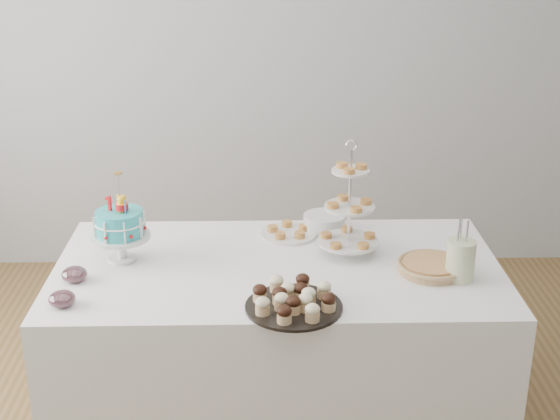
{
  "coord_description": "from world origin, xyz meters",
  "views": [
    {
      "loc": [
        -0.06,
        -2.74,
        2.21
      ],
      "look_at": [
        0.01,
        0.3,
        1.02
      ],
      "focal_mm": 50.0,
      "sensor_mm": 36.0,
      "label": 1
    }
  ],
  "objects_px": {
    "pastry_plate": "(289,232)",
    "utensil_pitcher": "(461,259)",
    "cupcake_tray": "(294,299)",
    "jam_bowl_b": "(74,275)",
    "pie": "(432,266)",
    "plate_stack": "(324,223)",
    "tiered_stand": "(349,208)",
    "jam_bowl_a": "(62,299)",
    "table": "(278,311)",
    "birthday_cake": "(121,238)"
  },
  "relations": [
    {
      "from": "pastry_plate",
      "to": "utensil_pitcher",
      "type": "bearing_deg",
      "value": -34.76
    },
    {
      "from": "cupcake_tray",
      "to": "utensil_pitcher",
      "type": "relative_size",
      "value": 1.42
    },
    {
      "from": "pastry_plate",
      "to": "jam_bowl_b",
      "type": "relative_size",
      "value": 2.51
    },
    {
      "from": "pie",
      "to": "plate_stack",
      "type": "bearing_deg",
      "value": 132.06
    },
    {
      "from": "tiered_stand",
      "to": "jam_bowl_a",
      "type": "bearing_deg",
      "value": -158.18
    },
    {
      "from": "tiered_stand",
      "to": "jam_bowl_b",
      "type": "distance_m",
      "value": 1.2
    },
    {
      "from": "cupcake_tray",
      "to": "tiered_stand",
      "type": "relative_size",
      "value": 0.72
    },
    {
      "from": "jam_bowl_b",
      "to": "plate_stack",
      "type": "bearing_deg",
      "value": 25.86
    },
    {
      "from": "table",
      "to": "utensil_pitcher",
      "type": "xyz_separation_m",
      "value": [
        0.75,
        -0.16,
        0.32
      ]
    },
    {
      "from": "table",
      "to": "plate_stack",
      "type": "xyz_separation_m",
      "value": [
        0.23,
        0.38,
        0.27
      ]
    },
    {
      "from": "plate_stack",
      "to": "jam_bowl_b",
      "type": "relative_size",
      "value": 1.88
    },
    {
      "from": "table",
      "to": "jam_bowl_a",
      "type": "height_order",
      "value": "jam_bowl_a"
    },
    {
      "from": "utensil_pitcher",
      "to": "pastry_plate",
      "type": "bearing_deg",
      "value": 129.99
    },
    {
      "from": "jam_bowl_b",
      "to": "birthday_cake",
      "type": "bearing_deg",
      "value": 50.35
    },
    {
      "from": "birthday_cake",
      "to": "plate_stack",
      "type": "xyz_separation_m",
      "value": [
        0.91,
        0.32,
        -0.07
      ]
    },
    {
      "from": "plate_stack",
      "to": "jam_bowl_a",
      "type": "xyz_separation_m",
      "value": [
        -1.07,
        -0.73,
        -0.01
      ]
    },
    {
      "from": "table",
      "to": "pie",
      "type": "xyz_separation_m",
      "value": [
        0.65,
        -0.08,
        0.25
      ]
    },
    {
      "from": "birthday_cake",
      "to": "utensil_pitcher",
      "type": "relative_size",
      "value": 1.49
    },
    {
      "from": "pie",
      "to": "pastry_plate",
      "type": "relative_size",
      "value": 1.11
    },
    {
      "from": "plate_stack",
      "to": "table",
      "type": "bearing_deg",
      "value": -120.94
    },
    {
      "from": "plate_stack",
      "to": "pastry_plate",
      "type": "distance_m",
      "value": 0.18
    },
    {
      "from": "tiered_stand",
      "to": "utensil_pitcher",
      "type": "height_order",
      "value": "tiered_stand"
    },
    {
      "from": "tiered_stand",
      "to": "jam_bowl_a",
      "type": "xyz_separation_m",
      "value": [
        -1.15,
        -0.46,
        -0.19
      ]
    },
    {
      "from": "cupcake_tray",
      "to": "pastry_plate",
      "type": "bearing_deg",
      "value": 89.76
    },
    {
      "from": "plate_stack",
      "to": "jam_bowl_a",
      "type": "height_order",
      "value": "plate_stack"
    },
    {
      "from": "pie",
      "to": "plate_stack",
      "type": "xyz_separation_m",
      "value": [
        -0.42,
        0.46,
        0.01
      ]
    },
    {
      "from": "plate_stack",
      "to": "jam_bowl_a",
      "type": "bearing_deg",
      "value": -145.58
    },
    {
      "from": "cupcake_tray",
      "to": "tiered_stand",
      "type": "xyz_separation_m",
      "value": [
        0.26,
        0.5,
        0.18
      ]
    },
    {
      "from": "cupcake_tray",
      "to": "pastry_plate",
      "type": "relative_size",
      "value": 1.42
    },
    {
      "from": "pie",
      "to": "pastry_plate",
      "type": "bearing_deg",
      "value": 145.47
    },
    {
      "from": "pastry_plate",
      "to": "utensil_pitcher",
      "type": "relative_size",
      "value": 1.0
    },
    {
      "from": "jam_bowl_a",
      "to": "pastry_plate",
      "type": "bearing_deg",
      "value": 36.93
    },
    {
      "from": "plate_stack",
      "to": "pastry_plate",
      "type": "xyz_separation_m",
      "value": [
        -0.17,
        -0.06,
        -0.02
      ]
    },
    {
      "from": "tiered_stand",
      "to": "plate_stack",
      "type": "xyz_separation_m",
      "value": [
        -0.09,
        0.27,
        -0.18
      ]
    },
    {
      "from": "cupcake_tray",
      "to": "plate_stack",
      "type": "height_order",
      "value": "cupcake_tray"
    },
    {
      "from": "cupcake_tray",
      "to": "jam_bowl_b",
      "type": "relative_size",
      "value": 3.56
    },
    {
      "from": "tiered_stand",
      "to": "utensil_pitcher",
      "type": "distance_m",
      "value": 0.53
    },
    {
      "from": "table",
      "to": "cupcake_tray",
      "type": "xyz_separation_m",
      "value": [
        0.05,
        -0.39,
        0.27
      ]
    },
    {
      "from": "table",
      "to": "birthday_cake",
      "type": "height_order",
      "value": "birthday_cake"
    },
    {
      "from": "table",
      "to": "birthday_cake",
      "type": "relative_size",
      "value": 4.86
    },
    {
      "from": "plate_stack",
      "to": "jam_bowl_b",
      "type": "xyz_separation_m",
      "value": [
        -1.07,
        -0.52,
        -0.01
      ]
    },
    {
      "from": "pastry_plate",
      "to": "tiered_stand",
      "type": "bearing_deg",
      "value": -39.55
    },
    {
      "from": "pastry_plate",
      "to": "cupcake_tray",
      "type": "bearing_deg",
      "value": -90.24
    },
    {
      "from": "jam_bowl_a",
      "to": "jam_bowl_b",
      "type": "bearing_deg",
      "value": 90.0
    },
    {
      "from": "cupcake_tray",
      "to": "plate_stack",
      "type": "relative_size",
      "value": 1.89
    },
    {
      "from": "table",
      "to": "cupcake_tray",
      "type": "bearing_deg",
      "value": -82.01
    },
    {
      "from": "birthday_cake",
      "to": "cupcake_tray",
      "type": "xyz_separation_m",
      "value": [
        0.73,
        -0.45,
        -0.07
      ]
    },
    {
      "from": "pastry_plate",
      "to": "table",
      "type": "bearing_deg",
      "value": -100.06
    },
    {
      "from": "pie",
      "to": "plate_stack",
      "type": "height_order",
      "value": "plate_stack"
    },
    {
      "from": "pie",
      "to": "jam_bowl_b",
      "type": "bearing_deg",
      "value": -177.94
    }
  ]
}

